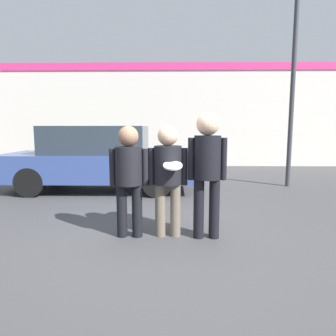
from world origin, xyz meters
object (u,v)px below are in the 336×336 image
object	(u,v)px
street_lamp	(302,50)
person_middle_with_frisbee	(168,171)
parked_car_near	(100,159)
shrub	(66,153)
person_right	(207,163)
person_left	(129,172)

from	to	relation	value
street_lamp	person_middle_with_frisbee	bearing A→B (deg)	-131.30
parked_car_near	shrub	bearing A→B (deg)	119.66
person_middle_with_frisbee	parked_car_near	world-z (taller)	parked_car_near
person_right	street_lamp	distance (m)	5.42
person_right	parked_car_near	distance (m)	4.05
person_left	person_middle_with_frisbee	xyz separation A→B (m)	(0.55, 0.03, 0.01)
person_middle_with_frisbee	street_lamp	bearing A→B (deg)	48.70
person_right	shrub	size ratio (longest dim) A/B	1.55
person_middle_with_frisbee	person_right	distance (m)	0.57
parked_car_near	person_middle_with_frisbee	bearing A→B (deg)	-61.48
person_right	person_left	bearing A→B (deg)	178.36
person_middle_with_frisbee	shrub	world-z (taller)	person_middle_with_frisbee
person_left	person_middle_with_frisbee	distance (m)	0.55
person_middle_with_frisbee	person_right	xyz separation A→B (m)	(0.55, -0.06, 0.12)
person_left	street_lamp	world-z (taller)	street_lamp
person_right	street_lamp	size ratio (longest dim) A/B	0.31
street_lamp	shrub	size ratio (longest dim) A/B	5.03
person_middle_with_frisbee	parked_car_near	distance (m)	3.70
street_lamp	shrub	world-z (taller)	street_lamp
shrub	parked_car_near	bearing A→B (deg)	-60.34
person_middle_with_frisbee	street_lamp	size ratio (longest dim) A/B	0.28
parked_car_near	person_right	bearing A→B (deg)	-55.03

